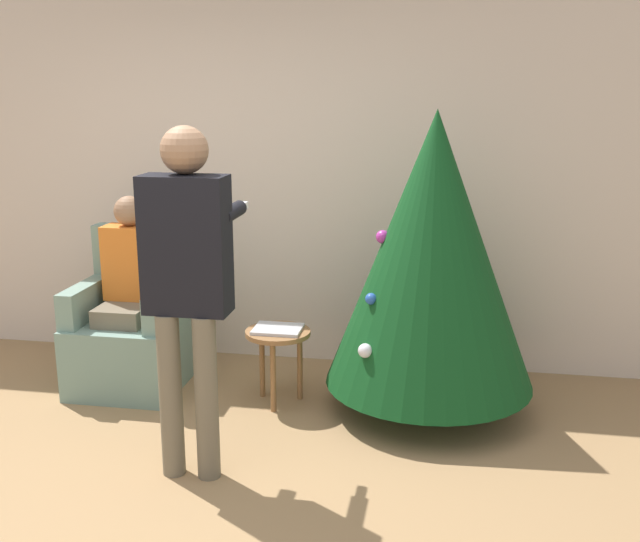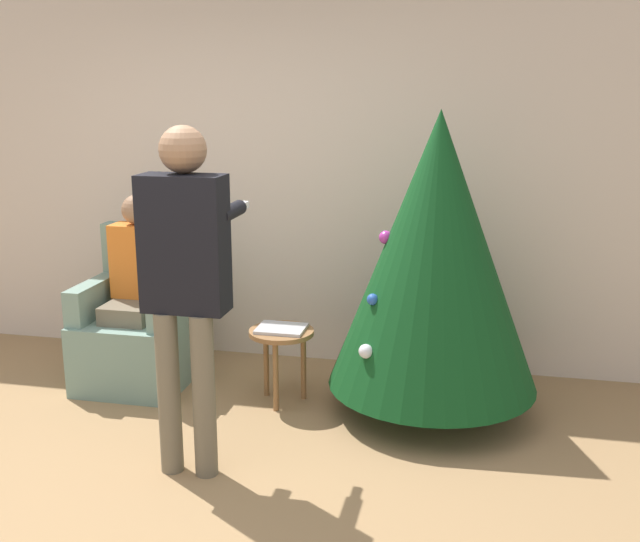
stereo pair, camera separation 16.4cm
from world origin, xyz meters
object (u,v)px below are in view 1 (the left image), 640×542
at_px(armchair, 133,332).
at_px(person_seated, 128,284).
at_px(christmas_tree, 432,251).
at_px(person_standing, 187,270).
at_px(side_stool, 278,342).

distance_m(armchair, person_seated, 0.35).
distance_m(christmas_tree, armchair, 2.11).
xyz_separation_m(armchair, person_seated, (0.00, -0.03, 0.35)).
height_order(person_seated, person_standing, person_standing).
xyz_separation_m(armchair, side_stool, (1.05, -0.15, 0.04)).
relative_size(person_standing, side_stool, 3.72).
height_order(christmas_tree, side_stool, christmas_tree).
bearing_deg(side_stool, christmas_tree, 3.11).
relative_size(person_seated, side_stool, 2.65).
xyz_separation_m(person_standing, side_stool, (0.24, 0.93, -0.69)).
xyz_separation_m(person_seated, person_standing, (0.80, -1.05, 0.38)).
relative_size(christmas_tree, side_stool, 3.84).
height_order(christmas_tree, armchair, christmas_tree).
xyz_separation_m(person_seated, side_stool, (1.05, -0.12, -0.31)).
relative_size(christmas_tree, person_standing, 1.03).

